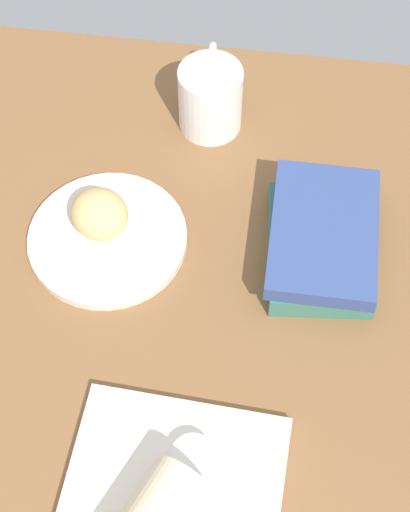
# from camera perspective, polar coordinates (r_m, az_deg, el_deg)

# --- Properties ---
(dining_table) EXTENTS (1.10, 0.90, 0.04)m
(dining_table) POSITION_cam_1_polar(r_m,az_deg,el_deg) (1.00, -2.07, -7.70)
(dining_table) COLOR brown
(dining_table) RESTS_ON ground
(round_plate) EXTENTS (0.22, 0.22, 0.01)m
(round_plate) POSITION_cam_1_polar(r_m,az_deg,el_deg) (1.07, -7.09, 1.27)
(round_plate) COLOR silver
(round_plate) RESTS_ON dining_table
(scone_pastry) EXTENTS (0.11, 0.11, 0.06)m
(scone_pastry) POSITION_cam_1_polar(r_m,az_deg,el_deg) (1.05, -7.68, 3.06)
(scone_pastry) COLOR #DEB771
(scone_pastry) RESTS_ON round_plate
(square_plate) EXTENTS (0.25, 0.25, 0.02)m
(square_plate) POSITION_cam_1_polar(r_m,az_deg,el_deg) (0.91, -2.54, -17.61)
(square_plate) COLOR silver
(square_plate) RESTS_ON dining_table
(sauce_cup) EXTENTS (0.05, 0.05, 0.02)m
(sauce_cup) POSITION_cam_1_polar(r_m,az_deg,el_deg) (0.91, -0.89, -14.36)
(sauce_cup) COLOR silver
(sauce_cup) RESTS_ON square_plate
(book_stack) EXTENTS (0.21, 0.15, 0.06)m
(book_stack) POSITION_cam_1_polar(r_m,az_deg,el_deg) (1.04, 8.44, 1.05)
(book_stack) COLOR #387260
(book_stack) RESTS_ON dining_table
(coffee_mug) EXTENTS (0.15, 0.09, 0.10)m
(coffee_mug) POSITION_cam_1_polar(r_m,az_deg,el_deg) (1.16, 0.40, 11.55)
(coffee_mug) COLOR white
(coffee_mug) RESTS_ON dining_table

